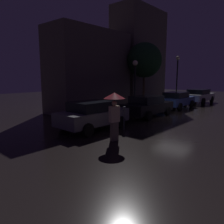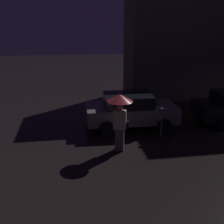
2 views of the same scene
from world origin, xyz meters
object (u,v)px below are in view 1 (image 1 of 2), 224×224
parked_car_silver (199,96)px  street_lamp_near (135,76)px  pedestrian_with_umbrella (114,105)px  street_lamp_far (177,71)px  parked_car_blue (176,100)px  parked_car_grey (92,115)px  parking_meter (124,115)px  parked_car_black (147,106)px

parked_car_silver → street_lamp_near: 9.12m
pedestrian_with_umbrella → street_lamp_near: (7.65, 4.29, 1.30)m
street_lamp_far → parked_car_blue: bearing=-155.2°
parked_car_blue → pedestrian_with_umbrella: size_ratio=1.94×
parked_car_grey → street_lamp_far: street_lamp_far is taller
parked_car_grey → street_lamp_near: bearing=18.0°
parked_car_grey → street_lamp_far: (15.21, 2.23, 2.67)m
parking_meter → parked_car_blue: bearing=8.3°
parked_car_silver → parking_meter: parked_car_silver is taller
parked_car_grey → parked_car_silver: (15.34, -0.22, 0.02)m
pedestrian_with_umbrella → street_lamp_far: 16.85m
parked_car_silver → pedestrian_with_umbrella: bearing=-170.6°
parking_meter → street_lamp_near: size_ratio=0.30×
street_lamp_near → street_lamp_far: (8.46, 0.25, 0.58)m
parking_meter → street_lamp_far: 14.92m
parked_car_black → parking_meter: bearing=-162.7°
parked_car_black → parked_car_silver: size_ratio=0.97×
parked_car_black → parked_car_blue: parked_car_black is taller
parked_car_grey → parked_car_black: bearing=-0.6°
parked_car_black → street_lamp_far: 10.65m
parked_car_black → parking_meter: 4.38m
parked_car_blue → parking_meter: (-9.39, -1.38, 0.01)m
parked_car_blue → pedestrian_with_umbrella: bearing=-168.3°
parked_car_grey → street_lamp_far: 15.60m
parked_car_silver → pedestrian_with_umbrella: size_ratio=2.07×
parked_car_grey → parked_car_black: (5.19, -0.20, -0.02)m
parked_car_grey → parked_car_black: size_ratio=0.94×
parking_meter → street_lamp_near: (5.77, 3.36, 2.11)m
parked_car_grey → parked_car_black: 5.20m
parked_car_grey → parking_meter: bearing=-53.1°
street_lamp_near → street_lamp_far: street_lamp_far is taller
parked_car_black → street_lamp_near: bearing=56.3°
parked_car_black → parked_car_silver: (10.15, -0.02, 0.03)m
parked_car_black → street_lamp_near: 3.41m
parked_car_black → parked_car_silver: parked_car_silver is taller
parked_car_silver → parking_meter: bearing=-173.3°
parked_car_grey → parked_car_blue: 10.37m
parked_car_silver → parked_car_grey: bearing=-178.7°
parked_car_grey → street_lamp_near: street_lamp_near is taller
parked_car_grey → street_lamp_near: size_ratio=0.98×
parked_car_grey → parked_car_blue: parked_car_grey is taller
parking_meter → street_lamp_near: bearing=30.3°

